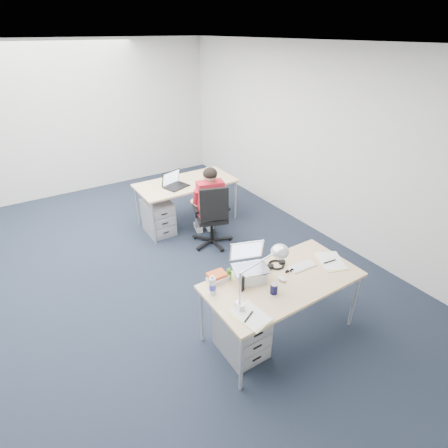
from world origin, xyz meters
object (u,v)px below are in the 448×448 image
object	(u,v)px
bear_figurine	(229,273)
book_stack	(217,277)
office_chair	(212,228)
silver_laptop	(251,265)
desk_near	(283,283)
far_cup	(208,170)
can_koozie	(274,288)
headphones	(276,264)
sunglasses	(290,271)
drawer_pedestal_near	(242,330)
desk_far	(186,185)
water_bottle	(212,285)
seated_person	(208,204)
drawer_pedestal_far	(158,217)
dark_laptop	(176,179)
desk_lamp	(255,278)
computer_mouse	(282,279)
wireless_keyboard	(302,266)
cordless_phone	(242,284)

from	to	relation	value
bear_figurine	book_stack	world-z (taller)	bear_figurine
office_chair	silver_laptop	xyz separation A→B (m)	(-0.61, -1.77, 0.63)
desk_near	far_cup	xyz separation A→B (m)	(0.87, 2.97, 0.09)
far_cup	book_stack	bearing A→B (deg)	-118.53
can_koozie	headphones	bearing A→B (deg)	46.66
silver_laptop	sunglasses	distance (m)	0.47
headphones	drawer_pedestal_near	bearing A→B (deg)	-158.49
desk_far	sunglasses	bearing A→B (deg)	-94.41
water_bottle	sunglasses	size ratio (longest dim) A/B	2.03
book_stack	far_cup	size ratio (longest dim) A/B	2.10
far_cup	seated_person	bearing A→B (deg)	-120.21
drawer_pedestal_far	silver_laptop	world-z (taller)	silver_laptop
sunglasses	dark_laptop	bearing A→B (deg)	100.44
desk_far	desk_lamp	xyz separation A→B (m)	(-0.79, -2.90, 0.32)
bear_figurine	computer_mouse	bearing A→B (deg)	-47.55
headphones	book_stack	distance (m)	0.67
computer_mouse	desk_near	bearing A→B (deg)	-0.54
drawer_pedestal_near	sunglasses	distance (m)	0.77
dark_laptop	drawer_pedestal_near	bearing A→B (deg)	-120.99
wireless_keyboard	headphones	bearing A→B (deg)	145.04
cordless_phone	water_bottle	bearing A→B (deg)	144.77
desk_near	wireless_keyboard	xyz separation A→B (m)	(0.31, 0.05, 0.05)
silver_laptop	bear_figurine	world-z (taller)	silver_laptop
drawer_pedestal_far	sunglasses	distance (m)	2.72
far_cup	bear_figurine	bearing A→B (deg)	-116.29
computer_mouse	sunglasses	bearing A→B (deg)	12.70
can_koozie	desk_lamp	bearing A→B (deg)	179.85
desk_near	wireless_keyboard	world-z (taller)	wireless_keyboard
cordless_phone	can_koozie	bearing A→B (deg)	-50.08
wireless_keyboard	computer_mouse	size ratio (longest dim) A/B	2.93
office_chair	cordless_phone	world-z (taller)	office_chair
office_chair	book_stack	bearing A→B (deg)	-99.95
water_bottle	desk_near	bearing A→B (deg)	-15.80
wireless_keyboard	sunglasses	world-z (taller)	sunglasses
office_chair	wireless_keyboard	distance (m)	1.95
drawer_pedestal_near	cordless_phone	bearing A→B (deg)	63.11
desk_far	seated_person	size ratio (longest dim) A/B	1.31
drawer_pedestal_far	headphones	size ratio (longest dim) A/B	2.45
desk_far	office_chair	world-z (taller)	office_chair
sunglasses	headphones	bearing A→B (deg)	115.47
wireless_keyboard	cordless_phone	size ratio (longest dim) A/B	1.78
headphones	water_bottle	distance (m)	0.80
desk_near	sunglasses	world-z (taller)	sunglasses
sunglasses	water_bottle	bearing A→B (deg)	-179.21
desk_far	dark_laptop	xyz separation A→B (m)	(-0.22, -0.11, 0.18)
silver_laptop	seated_person	bearing A→B (deg)	90.25
drawer_pedestal_far	desk_lamp	world-z (taller)	desk_lamp
wireless_keyboard	sunglasses	distance (m)	0.17
can_koozie	bear_figurine	bearing A→B (deg)	119.65
computer_mouse	desk_far	bearing A→B (deg)	74.09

